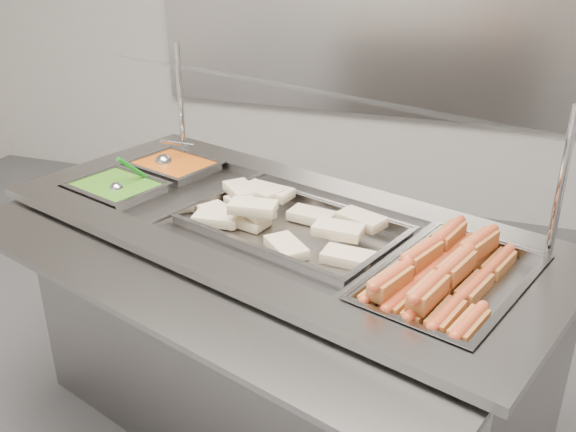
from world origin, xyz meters
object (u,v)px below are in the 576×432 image
(steam_counter, at_px, (277,332))
(ladle, at_px, (165,161))
(pan_hotdogs, at_px, (451,291))
(serving_spoon, at_px, (120,185))
(pan_wraps, at_px, (290,230))
(sneeze_guard, at_px, (317,96))

(steam_counter, height_order, ladle, ladle)
(steam_counter, relative_size, pan_hotdogs, 3.25)
(pan_hotdogs, bearing_deg, ladle, 155.10)
(pan_hotdogs, distance_m, serving_spoon, 1.15)
(steam_counter, distance_m, pan_hotdogs, 0.69)
(steam_counter, bearing_deg, pan_wraps, -19.21)
(steam_counter, distance_m, serving_spoon, 0.72)
(serving_spoon, bearing_deg, sneeze_guard, 11.72)
(steam_counter, height_order, sneeze_guard, sneeze_guard)
(sneeze_guard, relative_size, ladle, 8.51)
(sneeze_guard, bearing_deg, steam_counter, -109.21)
(steam_counter, bearing_deg, pan_hotdogs, -19.21)
(steam_counter, bearing_deg, sneeze_guard, 70.79)
(steam_counter, xyz_separation_m, sneeze_guard, (0.07, 0.19, 0.75))
(pan_wraps, xyz_separation_m, ladle, (-0.61, 0.34, 0.03))
(serving_spoon, bearing_deg, pan_wraps, -6.69)
(pan_hotdogs, bearing_deg, steam_counter, 160.79)
(pan_hotdogs, relative_size, serving_spoon, 3.77)
(sneeze_guard, height_order, ladle, sneeze_guard)
(steam_counter, relative_size, ladle, 10.54)
(pan_hotdogs, bearing_deg, serving_spoon, 167.68)
(steam_counter, height_order, pan_hotdogs, pan_hotdogs)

